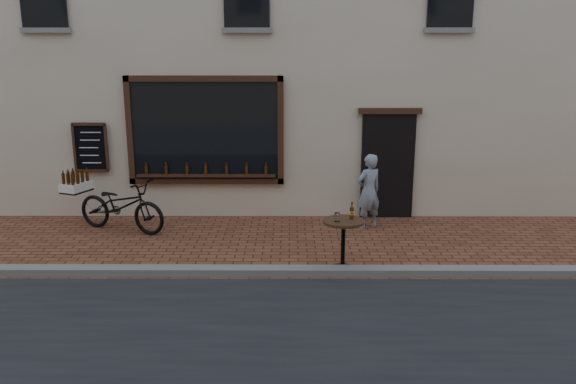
{
  "coord_description": "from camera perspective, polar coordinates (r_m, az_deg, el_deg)",
  "views": [
    {
      "loc": [
        -0.14,
        -8.1,
        3.39
      ],
      "look_at": [
        -0.18,
        1.2,
        1.1
      ],
      "focal_mm": 35.0,
      "sensor_mm": 36.0,
      "label": 1
    }
  ],
  "objects": [
    {
      "name": "kerb",
      "position": [
        8.94,
        1.12,
        -8.03
      ],
      "size": [
        90.0,
        0.25,
        0.12
      ],
      "primitive_type": "cube",
      "color": "slate",
      "rests_on": "ground"
    },
    {
      "name": "bistro_table",
      "position": [
        8.96,
        5.66,
        -4.34
      ],
      "size": [
        0.66,
        0.66,
        1.13
      ],
      "color": "black",
      "rests_on": "ground"
    },
    {
      "name": "ground",
      "position": [
        8.78,
        1.14,
        -8.88
      ],
      "size": [
        90.0,
        90.0,
        0.0
      ],
      "primitive_type": "plane",
      "color": "brown",
      "rests_on": "ground"
    },
    {
      "name": "cargo_bicycle",
      "position": [
        11.45,
        -16.73,
        -1.25
      ],
      "size": [
        2.33,
        1.42,
        1.1
      ],
      "rotation": [
        0.0,
        0.0,
        1.19
      ],
      "color": "black",
      "rests_on": "ground"
    },
    {
      "name": "pedestrian",
      "position": [
        11.22,
        8.19,
        0.07
      ],
      "size": [
        0.65,
        0.58,
        1.5
      ],
      "primitive_type": "imported",
      "rotation": [
        0.0,
        0.0,
        3.64
      ],
      "color": "gray",
      "rests_on": "ground"
    }
  ]
}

